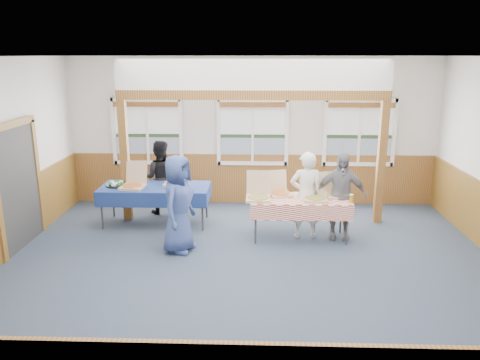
% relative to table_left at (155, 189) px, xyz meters
% --- Properties ---
extents(floor, '(8.00, 8.00, 0.00)m').
position_rel_table_left_xyz_m(floor, '(1.87, -2.05, -0.71)').
color(floor, '#2A3245').
rests_on(floor, ground).
extents(ceiling, '(8.00, 8.00, 0.00)m').
position_rel_table_left_xyz_m(ceiling, '(1.87, -2.05, 2.49)').
color(ceiling, white).
rests_on(ceiling, wall_back).
extents(wall_back, '(8.00, 0.00, 8.00)m').
position_rel_table_left_xyz_m(wall_back, '(1.87, 1.45, 0.89)').
color(wall_back, silver).
rests_on(wall_back, floor).
extents(wall_front, '(8.00, 0.00, 8.00)m').
position_rel_table_left_xyz_m(wall_front, '(1.87, -5.55, 0.89)').
color(wall_front, silver).
rests_on(wall_front, floor).
extents(wainscot_back, '(7.98, 0.05, 1.10)m').
position_rel_table_left_xyz_m(wainscot_back, '(1.87, 1.42, -0.16)').
color(wainscot_back, brown).
rests_on(wainscot_back, floor).
extents(cased_opening, '(0.06, 1.30, 2.10)m').
position_rel_table_left_xyz_m(cased_opening, '(-2.09, -1.15, 0.34)').
color(cased_opening, '#303030').
rests_on(cased_opening, wall_left).
extents(window_left, '(1.56, 0.10, 1.46)m').
position_rel_table_left_xyz_m(window_left, '(-0.43, 1.40, 0.97)').
color(window_left, white).
rests_on(window_left, wall_back).
extents(window_mid, '(1.56, 0.10, 1.46)m').
position_rel_table_left_xyz_m(window_mid, '(1.87, 1.40, 0.97)').
color(window_mid, white).
rests_on(window_mid, wall_back).
extents(window_right, '(1.56, 0.10, 1.46)m').
position_rel_table_left_xyz_m(window_right, '(4.17, 1.40, 0.97)').
color(window_right, white).
rests_on(window_right, wall_back).
extents(post_left, '(0.15, 0.15, 2.40)m').
position_rel_table_left_xyz_m(post_left, '(-0.63, 0.25, 0.49)').
color(post_left, brown).
rests_on(post_left, floor).
extents(post_right, '(0.15, 0.15, 2.40)m').
position_rel_table_left_xyz_m(post_right, '(4.37, 0.25, 0.49)').
color(post_right, brown).
rests_on(post_right, floor).
extents(cross_beam, '(5.15, 0.18, 0.18)m').
position_rel_table_left_xyz_m(cross_beam, '(1.87, 0.25, 1.78)').
color(cross_beam, brown).
rests_on(cross_beam, post_left).
extents(table_left, '(2.15, 1.06, 0.76)m').
position_rel_table_left_xyz_m(table_left, '(0.00, 0.00, 0.00)').
color(table_left, '#303030').
rests_on(table_left, floor).
extents(table_right, '(1.77, 0.79, 0.76)m').
position_rel_table_left_xyz_m(table_right, '(2.75, -0.68, -0.01)').
color(table_right, '#303030').
rests_on(table_right, floor).
extents(pizza_box_a, '(0.48, 0.56, 0.46)m').
position_rel_table_left_xyz_m(pizza_box_a, '(-0.39, -0.11, 0.12)').
color(pizza_box_a, '#D4B28D').
rests_on(pizza_box_a, table_left).
extents(pizza_box_b, '(0.39, 0.47, 0.41)m').
position_rel_table_left_xyz_m(pizza_box_b, '(0.35, 0.16, 0.11)').
color(pizza_box_b, '#D4B28D').
rests_on(pizza_box_b, table_left).
extents(pizza_box_c, '(0.43, 0.52, 0.46)m').
position_rel_table_left_xyz_m(pizza_box_c, '(2.00, -0.77, 0.12)').
color(pizza_box_c, '#D4B28D').
rests_on(pizza_box_c, table_right).
extents(pizza_box_d, '(0.49, 0.54, 0.41)m').
position_rel_table_left_xyz_m(pizza_box_d, '(2.39, -0.49, 0.12)').
color(pizza_box_d, '#D4B28D').
rests_on(pizza_box_d, table_right).
extents(pizza_box_e, '(0.42, 0.51, 0.44)m').
position_rel_table_left_xyz_m(pizza_box_e, '(3.00, -0.76, 0.12)').
color(pizza_box_e, '#D4B28D').
rests_on(pizza_box_e, table_right).
extents(pizza_box_f, '(0.40, 0.48, 0.41)m').
position_rel_table_left_xyz_m(pizza_box_f, '(3.40, -0.54, 0.11)').
color(pizza_box_f, '#D4B28D').
rests_on(pizza_box_f, table_right).
extents(veggie_tray, '(0.40, 0.40, 0.09)m').
position_rel_table_left_xyz_m(veggie_tray, '(-0.75, -0.00, 0.08)').
color(veggie_tray, black).
rests_on(veggie_tray, table_left).
extents(drink_glass, '(0.07, 0.07, 0.15)m').
position_rel_table_left_xyz_m(drink_glass, '(3.60, -0.93, 0.13)').
color(drink_glass, '#A7831B').
rests_on(drink_glass, table_right).
extents(woman_white, '(0.61, 0.42, 1.59)m').
position_rel_table_left_xyz_m(woman_white, '(2.85, -0.62, 0.09)').
color(woman_white, white).
rests_on(woman_white, floor).
extents(woman_black, '(0.79, 0.64, 1.54)m').
position_rel_table_left_xyz_m(woman_black, '(-0.04, 0.65, 0.06)').
color(woman_black, black).
rests_on(woman_black, floor).
extents(man_blue, '(0.72, 0.92, 1.66)m').
position_rel_table_left_xyz_m(man_blue, '(0.67, -1.31, 0.12)').
color(man_blue, navy).
rests_on(man_blue, floor).
extents(person_grey, '(0.96, 0.48, 1.58)m').
position_rel_table_left_xyz_m(person_grey, '(3.46, -0.63, 0.09)').
color(person_grey, gray).
rests_on(person_grey, floor).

